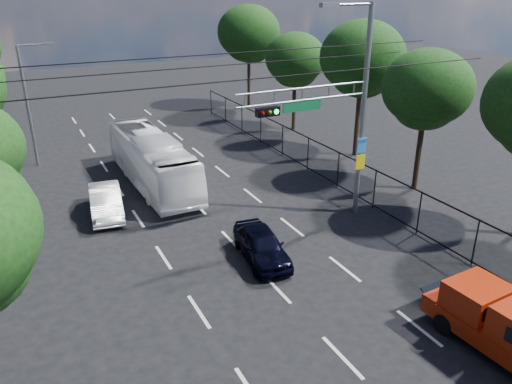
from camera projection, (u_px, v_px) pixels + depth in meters
ground at (342, 357)px, 14.74m from camera, size 120.00×120.00×0.00m
lane_markings at (185, 192)px, 26.25m from camera, size 6.12×38.00×0.01m
signal_mast at (341, 107)px, 21.46m from camera, size 6.43×0.39×9.50m
streetlight_left at (30, 100)px, 28.66m from camera, size 2.09×0.22×7.08m
utility_wires at (219, 66)px, 19.18m from camera, size 22.00×5.04×0.74m
fence_right at (326, 162)px, 27.50m from camera, size 0.06×34.03×2.00m
tree_right_b at (426, 94)px, 24.84m from camera, size 4.50×4.50×7.31m
tree_right_c at (362, 63)px, 29.76m from camera, size 5.10×5.10×8.29m
tree_right_d at (295, 63)px, 35.69m from camera, size 4.32×4.32×7.02m
tree_right_e at (249, 37)px, 41.92m from camera, size 5.28×5.28×8.58m
red_pickup at (510, 326)px, 14.51m from camera, size 2.09×5.10×1.86m
navy_hatchback at (262, 245)px, 19.71m from camera, size 2.00×3.93×1.28m
white_bus at (152, 160)px, 26.81m from camera, size 2.48×9.91×2.75m
white_van at (106, 201)px, 23.53m from camera, size 1.93×4.19×1.33m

